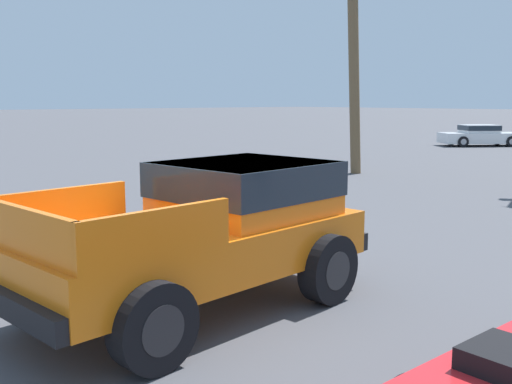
# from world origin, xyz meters

# --- Properties ---
(ground_plane) EXTENTS (320.00, 320.00, 0.00)m
(ground_plane) POSITION_xyz_m (0.00, 0.00, 0.00)
(ground_plane) COLOR #4C4C51
(orange_pickup_truck) EXTENTS (2.69, 4.87, 1.79)m
(orange_pickup_truck) POSITION_xyz_m (0.23, 0.01, 1.03)
(orange_pickup_truck) COLOR orange
(orange_pickup_truck) RESTS_ON ground_plane
(parked_car_white) EXTENTS (4.04, 4.63, 1.20)m
(parked_car_white) POSITION_xyz_m (-11.43, 27.46, 0.61)
(parked_car_white) COLOR white
(parked_car_white) RESTS_ON ground_plane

